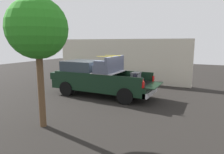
% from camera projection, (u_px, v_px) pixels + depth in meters
% --- Properties ---
extents(ground_plane, '(40.00, 40.00, 0.00)m').
position_uv_depth(ground_plane, '(102.00, 96.00, 11.22)').
color(ground_plane, black).
extents(pickup_truck, '(6.05, 2.06, 2.23)m').
position_uv_depth(pickup_truck, '(96.00, 78.00, 11.22)').
color(pickup_truck, black).
rests_on(pickup_truck, ground_plane).
extents(building_facade, '(10.45, 0.36, 3.17)m').
position_uv_depth(building_facade, '(119.00, 60.00, 15.21)').
color(building_facade, beige).
rests_on(building_facade, ground_plane).
extents(tree_background, '(2.01, 2.01, 4.39)m').
position_uv_depth(tree_background, '(37.00, 29.00, 6.58)').
color(tree_background, brown).
rests_on(tree_background, ground_plane).
extents(trash_can, '(0.60, 0.60, 0.98)m').
position_uv_depth(trash_can, '(70.00, 74.00, 15.56)').
color(trash_can, '#1E592D').
rests_on(trash_can, ground_plane).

